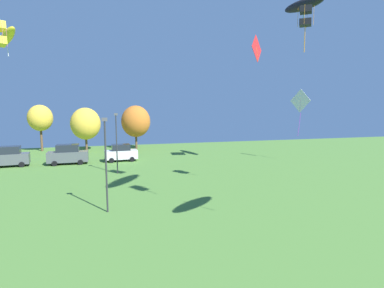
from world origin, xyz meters
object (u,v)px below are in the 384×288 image
object	(u,v)px
parked_car_leftmost	(10,157)
kite_flying_8	(306,16)
light_post_1	(117,140)
treeline_tree_3	(136,121)
light_post_0	(106,160)
treeline_tree_2	(86,124)
kite_flying_1	(303,5)
parked_car_third_from_left	(121,153)
kite_flying_0	(300,102)
parked_car_second_from_left	(68,155)
kite_flying_6	(7,37)
treeline_tree_1	(40,118)
kite_flying_10	(257,48)

from	to	relation	value
parked_car_leftmost	kite_flying_8	bearing A→B (deg)	-44.75
light_post_1	treeline_tree_3	xyz separation A→B (m)	(3.71, 18.99, 1.06)
light_post_0	treeline_tree_2	world-z (taller)	treeline_tree_2
kite_flying_1	parked_car_third_from_left	xyz separation A→B (m)	(-19.40, 10.52, -17.04)
kite_flying_8	light_post_1	bearing A→B (deg)	136.40
kite_flying_0	light_post_1	distance (m)	23.74
parked_car_leftmost	parked_car_second_from_left	xyz separation A→B (m)	(6.48, -0.13, 0.01)
kite_flying_1	treeline_tree_3	distance (m)	30.52
kite_flying_6	treeline_tree_2	size ratio (longest dim) A/B	0.58
parked_car_leftmost	treeline_tree_3	world-z (taller)	treeline_tree_3
light_post_1	parked_car_second_from_left	bearing A→B (deg)	128.95
kite_flying_8	parked_car_second_from_left	world-z (taller)	kite_flying_8
light_post_1	treeline_tree_1	bearing A→B (deg)	118.94
kite_flying_1	parked_car_leftmost	world-z (taller)	kite_flying_1
light_post_1	treeline_tree_2	bearing A→B (deg)	102.83
treeline_tree_2	kite_flying_8	bearing A→B (deg)	-60.95
parked_car_second_from_left	kite_flying_1	bearing A→B (deg)	-22.72
kite_flying_1	kite_flying_6	bearing A→B (deg)	172.97
kite_flying_1	treeline_tree_1	world-z (taller)	kite_flying_1
kite_flying_10	parked_car_third_from_left	size ratio (longest dim) A/B	0.75
light_post_0	light_post_1	distance (m)	12.15
parked_car_leftmost	treeline_tree_1	world-z (taller)	treeline_tree_1
parked_car_third_from_left	treeline_tree_1	distance (m)	18.22
light_post_1	treeline_tree_2	xyz separation A→B (m)	(-4.39, 19.30, 0.76)
treeline_tree_1	kite_flying_6	bearing A→B (deg)	-85.71
kite_flying_8	treeline_tree_3	world-z (taller)	kite_flying_8
parked_car_leftmost	treeline_tree_2	bearing A→B (deg)	50.04
kite_flying_8	light_post_1	world-z (taller)	kite_flying_8
kite_flying_8	treeline_tree_1	world-z (taller)	kite_flying_8
treeline_tree_3	treeline_tree_2	bearing A→B (deg)	177.83
kite_flying_1	kite_flying_10	world-z (taller)	kite_flying_1
light_post_1	parked_car_third_from_left	bearing A→B (deg)	84.67
treeline_tree_2	treeline_tree_3	bearing A→B (deg)	-2.17
kite_flying_8	light_post_0	size ratio (longest dim) A/B	0.51
kite_flying_0	kite_flying_1	distance (m)	11.71
kite_flying_10	treeline_tree_3	size ratio (longest dim) A/B	0.43
treeline_tree_2	kite_flying_1	bearing A→B (deg)	-42.27
parked_car_third_from_left	parked_car_second_from_left	bearing A→B (deg)	-179.45
kite_flying_1	kite_flying_10	xyz separation A→B (m)	(-3.97, 2.89, -4.28)
light_post_0	treeline_tree_2	distance (m)	31.60
parked_car_third_from_left	treeline_tree_2	xyz separation A→B (m)	(-5.10, 11.74, 3.29)
parked_car_second_from_left	parked_car_leftmost	bearing A→B (deg)	177.43
kite_flying_0	kite_flying_10	distance (m)	9.56
parked_car_second_from_left	treeline_tree_3	xyz separation A→B (m)	(9.49, 11.84, 3.48)
treeline_tree_1	treeline_tree_2	size ratio (longest dim) A/B	1.07
kite_flying_0	kite_flying_8	distance (m)	18.28
kite_flying_1	parked_car_second_from_left	world-z (taller)	kite_flying_1
kite_flying_0	treeline_tree_1	distance (m)	39.69
kite_flying_6	light_post_0	world-z (taller)	kite_flying_6
parked_car_second_from_left	light_post_0	bearing A→B (deg)	-77.47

